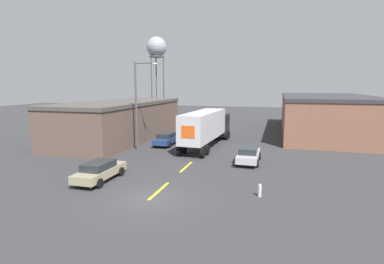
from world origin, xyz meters
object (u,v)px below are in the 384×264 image
Objects in this scene: fire_hydrant at (260,190)px; water_tower at (157,48)px; parked_car_left_near at (100,170)px; parked_car_left_far at (167,139)px; semi_truck at (207,125)px; parked_car_right_mid at (249,154)px; street_lamp at (138,100)px.

water_tower is at bearing 118.79° from fire_hydrant.
parked_car_left_far is at bearing 90.00° from parked_car_left_near.
semi_truck is 15.90× the size of fire_hydrant.
parked_car_right_mid is at bearing -58.19° from water_tower.
street_lamp is at bearing 100.14° from parked_car_left_near.
street_lamp is (-1.82, -3.28, 4.49)m from parked_car_left_far.
parked_car_right_mid is at bearing -45.48° from semi_truck.
parked_car_left_far is (-9.78, 5.32, 0.00)m from parked_car_right_mid.
semi_truck is 4.91m from parked_car_left_far.
water_tower is at bearing 108.09° from parked_car_left_near.
water_tower is 44.13m from street_lamp.
parked_car_right_mid is 52.00m from water_tower.
parked_car_left_near is 55.15m from water_tower.
parked_car_right_mid is at bearing -28.53° from parked_car_left_far.
fire_hydrant is (6.66, -14.01, -1.97)m from semi_truck.
parked_car_left_far is at bearing 60.94° from street_lamp.
parked_car_right_mid is 12.72m from parked_car_left_near.
parked_car_left_far is at bearing -66.00° from water_tower.
parked_car_right_mid is 1.00× the size of parked_car_left_near.
water_tower is at bearing 123.15° from semi_truck.
parked_car_right_mid is 8.27m from fire_hydrant.
street_lamp reaches higher than parked_car_right_mid.
fire_hydrant is at bearing -37.88° from street_lamp.
street_lamp is 11.25× the size of fire_hydrant.
parked_car_left_far is (-4.60, -0.56, -1.62)m from semi_truck.
parked_car_left_near is (-4.60, -14.02, -1.62)m from semi_truck.
water_tower is at bearing 121.81° from parked_car_right_mid.
parked_car_left_far reaches higher than fire_hydrant.
parked_car_left_far is 13.46m from parked_car_left_near.
fire_hydrant is at bearing -61.46° from semi_truck.
water_tower reaches higher than parked_car_left_near.
semi_truck reaches higher than parked_car_left_far.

